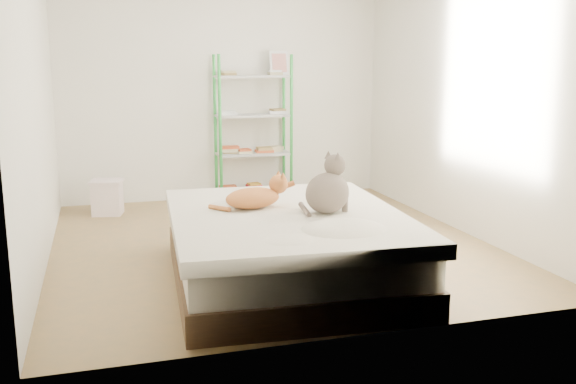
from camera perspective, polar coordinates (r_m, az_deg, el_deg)
name	(u,v)px	position (r m, az deg, el deg)	size (l,w,h in m)	color
room	(269,99)	(5.63, -1.71, 8.27)	(3.81, 4.21, 2.61)	#A17B46
bed	(286,247)	(4.78, -0.14, -4.92)	(1.80, 2.19, 0.53)	#433222
orange_cat	(253,195)	(4.83, -3.16, -0.29)	(0.50, 0.27, 0.20)	#C1672B
grey_cat	(328,184)	(4.65, 3.53, 0.71)	(0.32, 0.38, 0.43)	#685F57
shelf_unit	(254,134)	(7.57, -3.06, 5.16)	(0.88, 0.36, 1.74)	green
cardboard_box	(315,206)	(6.62, 2.43, -1.21)	(0.57, 0.59, 0.37)	#AC874A
white_bin	(107,197)	(7.15, -15.77, -0.43)	(0.38, 0.35, 0.38)	white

